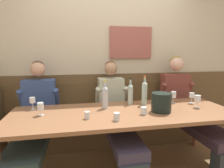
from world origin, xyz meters
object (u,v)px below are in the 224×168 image
object	(u,v)px
water_tumbler_center	(117,117)
water_tumbler_left	(87,115)
person_center_left_seat	(116,112)
wine_glass_by_bottle	(32,101)
wall_bench	(112,125)
wine_glass_near_bucket	(192,96)
person_center_right_seat	(35,118)
dining_table	(124,117)
ice_bucket	(161,102)
wine_glass_center_front	(197,99)
wine_bottle_amber_mid	(130,93)
water_tumbler_right	(144,111)
wine_glass_mid_left	(40,107)
wine_glass_mid_right	(174,95)
person_right_seat	(188,106)
wine_bottle_clear_water	(144,92)
wine_bottle_green_tall	(105,96)

from	to	relation	value
water_tumbler_center	water_tumbler_left	size ratio (longest dim) A/B	1.06
person_center_left_seat	wine_glass_by_bottle	size ratio (longest dim) A/B	9.07
wall_bench	wine_glass_near_bucket	bearing A→B (deg)	-29.31
person_center_right_seat	water_tumbler_center	bearing A→B (deg)	-33.11
dining_table	wine_glass_by_bottle	world-z (taller)	wine_glass_by_bottle
ice_bucket	wine_glass_center_front	bearing A→B (deg)	7.18
wall_bench	wine_bottle_amber_mid	distance (m)	0.75
person_center_left_seat	water_tumbler_center	world-z (taller)	person_center_left_seat
wine_glass_center_front	water_tumbler_center	bearing A→B (deg)	-166.77
wine_bottle_amber_mid	water_tumbler_right	distance (m)	0.45
wine_bottle_amber_mid	wine_glass_by_bottle	size ratio (longest dim) A/B	2.34
person_center_left_seat	person_center_right_seat	bearing A→B (deg)	-178.93
person_center_left_seat	wine_glass_by_bottle	bearing A→B (deg)	-177.29
person_center_left_seat	water_tumbler_center	distance (m)	0.64
wine_bottle_amber_mid	wine_glass_mid_left	distance (m)	1.12
person_center_right_seat	wine_glass_by_bottle	world-z (taller)	person_center_right_seat
wine_bottle_amber_mid	water_tumbler_center	size ratio (longest dim) A/B	4.33
person_center_left_seat	ice_bucket	size ratio (longest dim) A/B	5.99
water_tumbler_right	wine_glass_center_front	bearing A→B (deg)	9.49
wine_bottle_amber_mid	wine_glass_mid_right	size ratio (longest dim) A/B	2.28
person_center_left_seat	wine_glass_mid_right	size ratio (longest dim) A/B	8.83
wine_glass_near_bucket	ice_bucket	bearing A→B (deg)	-155.62
ice_bucket	water_tumbler_center	xyz separation A→B (m)	(-0.57, -0.19, -0.07)
person_right_seat	ice_bucket	world-z (taller)	person_right_seat
wine_glass_mid_right	wall_bench	bearing A→B (deg)	147.85
wall_bench	person_center_right_seat	xyz separation A→B (m)	(-1.05, -0.40, 0.33)
wine_glass_mid_left	water_tumbler_center	bearing A→B (deg)	-21.77
wine_glass_near_bucket	person_center_left_seat	bearing A→B (deg)	170.64
wine_bottle_clear_water	wine_glass_near_bucket	world-z (taller)	wine_bottle_clear_water
dining_table	wine_glass_mid_left	world-z (taller)	wine_glass_mid_left
wine_bottle_clear_water	wine_bottle_green_tall	xyz separation A→B (m)	(-0.53, -0.06, -0.02)
ice_bucket	wine_glass_by_bottle	size ratio (longest dim) A/B	1.51
wine_bottle_amber_mid	wall_bench	bearing A→B (deg)	110.77
ice_bucket	wine_bottle_clear_water	xyz separation A→B (m)	(-0.09, 0.31, 0.05)
dining_table	water_tumbler_left	xyz separation A→B (m)	(-0.43, -0.15, 0.10)
person_right_seat	water_tumbler_left	xyz separation A→B (m)	(-1.47, -0.49, 0.13)
wine_glass_center_front	wine_glass_near_bucket	bearing A→B (deg)	75.79
wine_bottle_clear_water	water_tumbler_right	world-z (taller)	wine_bottle_clear_water
wine_glass_by_bottle	water_tumbler_center	bearing A→B (deg)	-31.61
wine_glass_near_bucket	wine_glass_by_bottle	world-z (taller)	wine_glass_by_bottle
wine_bottle_green_tall	water_tumbler_left	bearing A→B (deg)	-125.34
wine_glass_near_bucket	water_tumbler_right	size ratio (longest dim) A/B	1.72
wall_bench	wine_bottle_clear_water	xyz separation A→B (m)	(0.33, -0.49, 0.61)
water_tumbler_right	water_tumbler_center	bearing A→B (deg)	-158.83
water_tumbler_center	wine_glass_near_bucket	bearing A→B (deg)	21.44
water_tumbler_left	dining_table	bearing A→B (deg)	19.39
person_center_left_seat	person_right_seat	bearing A→B (deg)	-0.66
dining_table	wine_glass_by_bottle	distance (m)	1.11
water_tumbler_right	water_tumbler_center	world-z (taller)	water_tumbler_right
wine_glass_center_front	water_tumbler_left	size ratio (longest dim) A/B	2.04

